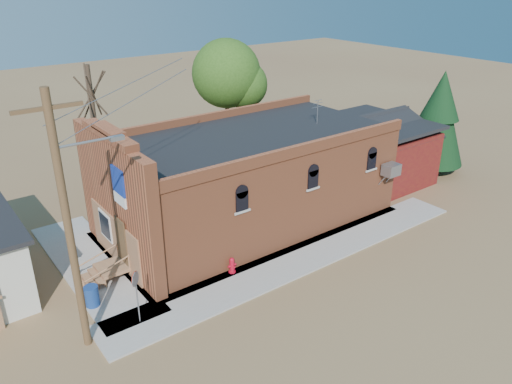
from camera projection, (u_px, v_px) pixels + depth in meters
ground at (289, 279)px, 21.08m from camera, size 120.00×120.00×0.00m
sidewalk_south at (301, 258)px, 22.55m from camera, size 19.00×2.20×0.08m
sidewalk_west at (92, 265)px, 22.01m from camera, size 2.60×10.00×0.08m
brick_bar at (244, 180)px, 25.06m from camera, size 16.40×7.97×6.30m
red_shed at (375, 144)px, 30.49m from camera, size 5.40×6.40×4.30m
utility_pole at (69, 222)px, 15.56m from camera, size 3.12×0.26×9.00m
tree_bare_near at (91, 94)px, 26.53m from camera, size 2.80×2.80×7.65m
tree_leafy at (226, 74)px, 31.84m from camera, size 4.40×4.40×8.15m
evergreen_tree at (439, 116)px, 31.00m from camera, size 3.60×3.60×6.50m
fire_hydrant at (232, 265)px, 21.30m from camera, size 0.40×0.38×0.71m
stop_sign at (136, 284)px, 17.77m from camera, size 0.44×0.46×2.15m
trash_barrel at (92, 296)px, 19.17m from camera, size 0.69×0.69×0.84m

